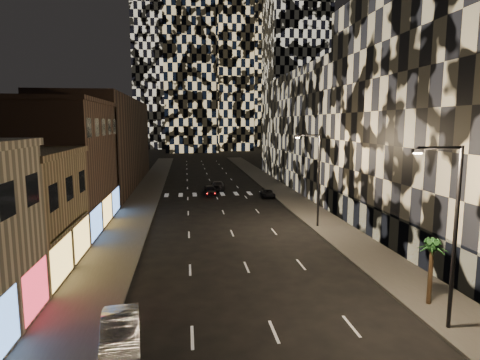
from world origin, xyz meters
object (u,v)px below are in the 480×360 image
object	(u,v)px
car_silver_parked	(121,334)
car_dark_rightlane	(268,193)
streetlight_far	(317,174)
car_dark_oncoming	(218,186)
streetlight_near	(451,225)
palm_tree	(432,250)
car_dark_midlane	(210,190)

from	to	relation	value
car_silver_parked	car_dark_rightlane	xyz separation A→B (m)	(14.20, 36.20, -0.26)
streetlight_far	car_dark_oncoming	size ratio (longest dim) A/B	1.79
streetlight_near	streetlight_far	size ratio (longest dim) A/B	1.00
palm_tree	car_dark_midlane	bearing A→B (deg)	105.44
streetlight_near	car_silver_parked	bearing A→B (deg)	178.82
car_dark_rightlane	palm_tree	distance (m)	34.11
car_dark_oncoming	car_dark_rightlane	distance (m)	9.30
palm_tree	car_dark_rightlane	bearing A→B (deg)	93.74
car_silver_parked	car_dark_midlane	xyz separation A→B (m)	(6.37, 38.68, -0.07)
streetlight_far	car_dark_midlane	xyz separation A→B (m)	(-9.19, 19.00, -4.64)
streetlight_near	streetlight_far	distance (m)	20.00
car_silver_parked	car_dark_rightlane	world-z (taller)	car_silver_parked
car_silver_parked	car_dark_oncoming	distance (m)	43.64
streetlight_far	car_dark_midlane	size ratio (longest dim) A/B	2.14
car_dark_oncoming	palm_tree	distance (m)	41.64
car_dark_rightlane	palm_tree	size ratio (longest dim) A/B	1.02
streetlight_near	car_silver_parked	xyz separation A→B (m)	(-15.55, 0.32, -4.56)
streetlight_near	car_dark_midlane	bearing A→B (deg)	103.26
car_silver_parked	car_dark_oncoming	world-z (taller)	car_silver_parked
car_dark_midlane	car_dark_rightlane	distance (m)	8.22
streetlight_near	car_dark_rightlane	bearing A→B (deg)	92.12
car_dark_rightlane	car_silver_parked	bearing A→B (deg)	-107.16
streetlight_near	car_dark_oncoming	xyz separation A→B (m)	(-7.77, 43.26, -4.62)
streetlight_far	car_dark_rightlane	xyz separation A→B (m)	(-1.35, 16.52, -4.82)
streetlight_near	palm_tree	xyz separation A→B (m)	(0.86, 2.60, -2.12)
streetlight_near	car_silver_parked	world-z (taller)	streetlight_near
palm_tree	streetlight_far	bearing A→B (deg)	92.84
streetlight_near	streetlight_far	xyz separation A→B (m)	(0.00, 20.00, 0.00)
car_dark_oncoming	palm_tree	world-z (taller)	palm_tree
car_silver_parked	car_dark_midlane	size ratio (longest dim) A/B	1.14
streetlight_near	car_dark_oncoming	distance (m)	44.19
car_dark_rightlane	palm_tree	xyz separation A→B (m)	(2.22, -33.93, 2.70)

